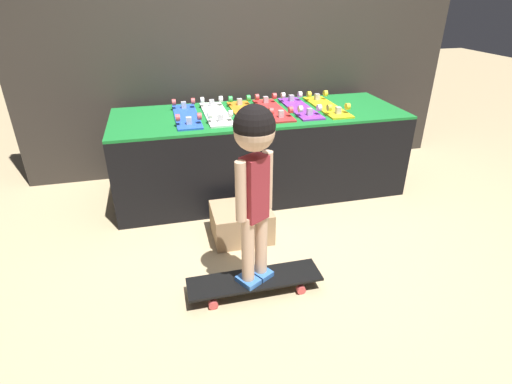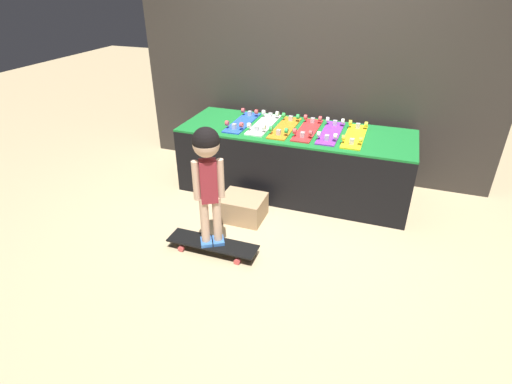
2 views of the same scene
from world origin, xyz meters
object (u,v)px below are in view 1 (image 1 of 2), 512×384
child (254,165)px  storage_box (241,222)px  skateboard_yellow_on_rack (327,106)px  skateboard_purple_on_rack (300,107)px  skateboard_blue_on_rack (186,115)px  skateboard_on_floor (255,280)px  skateboard_white_on_rack (216,112)px  skateboard_red_on_rack (273,109)px  skateboard_orange_on_rack (245,111)px

child → storage_box: 0.91m
skateboard_yellow_on_rack → storage_box: 1.28m
skateboard_purple_on_rack → skateboard_blue_on_rack: bearing=-179.6°
skateboard_purple_on_rack → skateboard_on_floor: bearing=-118.5°
skateboard_blue_on_rack → skateboard_white_on_rack: same height
skateboard_on_floor → storage_box: bearing=85.4°
skateboard_red_on_rack → skateboard_orange_on_rack: bearing=-176.3°
skateboard_purple_on_rack → child: (-0.71, -1.30, 0.10)m
skateboard_white_on_rack → child: (-0.01, -1.31, 0.10)m
skateboard_blue_on_rack → skateboard_red_on_rack: same height
skateboard_red_on_rack → skateboard_yellow_on_rack: bearing=-1.8°
skateboard_yellow_on_rack → skateboard_orange_on_rack: bearing=180.0°
child → storage_box: size_ratio=2.52×
skateboard_blue_on_rack → storage_box: size_ratio=1.67×
child → storage_box: bearing=55.0°
skateboard_white_on_rack → skateboard_red_on_rack: size_ratio=1.00×
skateboard_orange_on_rack → skateboard_red_on_rack: (0.23, 0.01, 0.00)m
skateboard_purple_on_rack → storage_box: bearing=-132.6°
skateboard_orange_on_rack → skateboard_on_floor: skateboard_orange_on_rack is taller
skateboard_red_on_rack → child: child is taller
skateboard_blue_on_rack → skateboard_on_floor: size_ratio=0.87×
skateboard_orange_on_rack → child: child is taller
skateboard_orange_on_rack → skateboard_yellow_on_rack: 0.70m
skateboard_orange_on_rack → skateboard_red_on_rack: 0.23m
skateboard_blue_on_rack → storage_box: (0.27, -0.71, -0.59)m
skateboard_white_on_rack → storage_box: skateboard_white_on_rack is taller
skateboard_blue_on_rack → child: 1.32m
child → skateboard_white_on_rack: bearing=59.3°
skateboard_red_on_rack → child: (-0.47, -1.30, 0.10)m
skateboard_purple_on_rack → skateboard_yellow_on_rack: size_ratio=1.00×
skateboard_white_on_rack → skateboard_yellow_on_rack: size_ratio=1.00×
skateboard_white_on_rack → skateboard_red_on_rack: bearing=-0.7°
skateboard_white_on_rack → skateboard_orange_on_rack: bearing=-5.1°
skateboard_red_on_rack → skateboard_yellow_on_rack: same height
skateboard_orange_on_rack → skateboard_red_on_rack: bearing=3.7°
skateboard_on_floor → child: child is taller
skateboard_red_on_rack → skateboard_yellow_on_rack: (0.47, -0.02, 0.00)m
storage_box → skateboard_on_floor: bearing=-94.6°
skateboard_purple_on_rack → skateboard_white_on_rack: bearing=179.5°
skateboard_blue_on_rack → skateboard_purple_on_rack: (0.93, 0.01, 0.00)m
skateboard_blue_on_rack → child: bearing=-80.1°
skateboard_blue_on_rack → skateboard_white_on_rack: size_ratio=1.00×
skateboard_white_on_rack → skateboard_orange_on_rack: 0.23m
skateboard_white_on_rack → skateboard_on_floor: size_ratio=0.87×
skateboard_purple_on_rack → skateboard_yellow_on_rack: 0.23m
skateboard_blue_on_rack → skateboard_purple_on_rack: size_ratio=1.00×
skateboard_blue_on_rack → skateboard_purple_on_rack: same height
skateboard_white_on_rack → storage_box: size_ratio=1.67×
skateboard_orange_on_rack → storage_box: skateboard_orange_on_rack is taller
skateboard_on_floor → skateboard_blue_on_rack: bearing=99.9°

